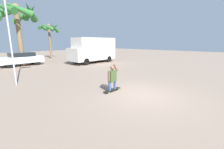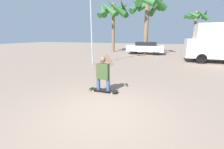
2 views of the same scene
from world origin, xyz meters
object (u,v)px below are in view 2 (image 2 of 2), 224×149
Objects in this scene: palm_tree_near_van at (196,17)px; flagpole at (92,3)px; skateboard at (103,90)px; palm_tree_far_left at (113,10)px; parked_car_white at (145,47)px; palm_tree_center_background at (148,5)px; person_skateboarder at (103,72)px.

palm_tree_near_van is 0.71× the size of flagpole.
palm_tree_far_left reaches higher than skateboard.
parked_car_white is (-0.15, 13.19, 0.69)m from skateboard.
palm_tree_center_background reaches higher than palm_tree_far_left.
palm_tree_far_left is (-10.15, -3.34, 0.88)m from palm_tree_near_van.
flagpole reaches higher than palm_tree_center_background.
flagpole reaches higher than skateboard.
palm_tree_near_van is at bearing 39.41° from parked_car_white.
person_skateboarder is (-0.00, 0.00, 0.72)m from skateboard.
skateboard is 0.21× the size of palm_tree_near_van.
skateboard is at bearing -71.97° from palm_tree_far_left.
palm_tree_far_left is 0.87× the size of flagpole.
flagpole is (-8.39, -12.71, -0.13)m from palm_tree_near_van.
skateboard is at bearing -89.69° from palm_tree_center_background.
flagpole reaches higher than person_skateboarder.
parked_car_white is (-0.15, 13.19, -0.03)m from person_skateboarder.
parked_car_white is 0.65× the size of palm_tree_far_left.
palm_tree_far_left is at bearing 108.03° from person_skateboarder.
skateboard is at bearing -107.04° from palm_tree_near_van.
palm_tree_near_van is at bearing 72.96° from skateboard.
flagpole is at bearing -109.03° from parked_car_white.
parked_car_white is at bearing 108.39° from palm_tree_center_background.
flagpole is (-2.80, -8.11, 3.53)m from parked_car_white.
palm_tree_near_van is at bearing 18.20° from palm_tree_far_left.
flagpole is at bearing -123.45° from palm_tree_near_van.
skateboard is 0.82× the size of person_skateboarder.
skateboard is 16.07m from palm_tree_far_left.
person_skateboarder reaches higher than skateboard.
palm_tree_center_background is 1.00× the size of palm_tree_far_left.
skateboard is 7.23m from flagpole.
palm_tree_center_background is 8.44m from flagpole.
flagpole is at bearing 120.09° from person_skateboarder.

